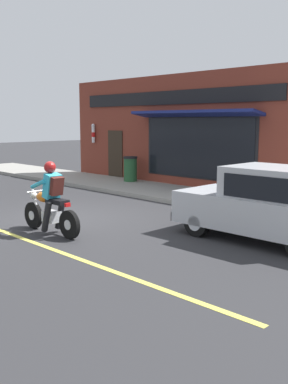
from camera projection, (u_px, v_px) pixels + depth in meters
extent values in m
plane|color=#2B2B2D|center=(65.00, 219.00, 11.59)|extent=(80.00, 80.00, 0.00)
cube|color=gray|center=(124.00, 186.00, 16.98)|extent=(2.60, 22.00, 0.14)
cube|color=maroon|center=(173.00, 132.00, 16.98)|extent=(0.50, 11.13, 4.20)
cube|color=black|center=(197.00, 148.00, 15.89)|extent=(0.04, 4.67, 2.10)
cube|color=black|center=(198.00, 148.00, 15.90)|extent=(0.02, 4.90, 2.20)
cube|color=#2D2319|center=(115.00, 155.00, 19.11)|extent=(0.04, 0.90, 2.10)
cube|color=navy|center=(192.00, 114.00, 15.48)|extent=(0.81, 5.34, 0.24)
cube|color=black|center=(169.00, 98.00, 16.59)|extent=(0.06, 9.46, 0.50)
cylinder|color=white|center=(93.00, 135.00, 19.91)|extent=(0.14, 0.14, 0.70)
cylinder|color=red|center=(93.00, 135.00, 19.91)|extent=(0.15, 0.15, 0.20)
sphere|color=silver|center=(93.00, 126.00, 19.85)|extent=(0.16, 0.16, 0.16)
cylinder|color=black|center=(33.00, 215.00, 10.51)|extent=(0.12, 0.62, 0.62)
cylinder|color=silver|center=(33.00, 215.00, 10.51)|extent=(0.13, 0.22, 0.22)
cylinder|color=black|center=(69.00, 225.00, 9.55)|extent=(0.12, 0.62, 0.62)
cylinder|color=silver|center=(69.00, 225.00, 9.55)|extent=(0.13, 0.22, 0.22)
cube|color=silver|center=(52.00, 216.00, 9.98)|extent=(0.29, 0.41, 0.24)
ellipsoid|color=orange|center=(45.00, 197.00, 10.09)|extent=(0.31, 0.53, 0.24)
cube|color=black|center=(57.00, 201.00, 9.76)|extent=(0.27, 0.57, 0.10)
cylinder|color=silver|center=(35.00, 202.00, 10.39)|extent=(0.08, 0.33, 0.68)
cylinder|color=silver|center=(38.00, 191.00, 10.26)|extent=(0.56, 0.05, 0.04)
sphere|color=silver|center=(34.00, 195.00, 10.40)|extent=(0.16, 0.16, 0.16)
cylinder|color=silver|center=(69.00, 222.00, 9.83)|extent=(0.09, 0.55, 0.08)
cube|color=red|center=(68.00, 205.00, 9.51)|extent=(0.12, 0.06, 0.08)
cylinder|color=black|center=(47.00, 216.00, 9.80)|extent=(0.15, 0.35, 0.71)
cylinder|color=black|center=(60.00, 214.00, 10.05)|extent=(0.15, 0.35, 0.71)
cube|color=#33B2D1|center=(52.00, 186.00, 9.84)|extent=(0.35, 0.34, 0.57)
cylinder|color=#33B2D1|center=(38.00, 184.00, 9.85)|extent=(0.10, 0.52, 0.26)
cylinder|color=#33B2D1|center=(53.00, 182.00, 10.14)|extent=(0.10, 0.52, 0.26)
sphere|color=#A51919|center=(50.00, 167.00, 9.81)|extent=(0.26, 0.26, 0.26)
cube|color=#4C1E19|center=(56.00, 186.00, 9.72)|extent=(0.29, 0.25, 0.42)
cylinder|color=black|center=(197.00, 223.00, 9.77)|extent=(0.19, 0.60, 0.60)
cylinder|color=silver|center=(197.00, 223.00, 9.77)|extent=(0.20, 0.33, 0.33)
cylinder|color=black|center=(234.00, 213.00, 10.77)|extent=(0.19, 0.60, 0.60)
cylinder|color=silver|center=(234.00, 213.00, 10.77)|extent=(0.20, 0.33, 0.33)
cube|color=#B7BABF|center=(264.00, 212.00, 9.38)|extent=(1.68, 3.72, 0.70)
cube|color=#B7BABF|center=(276.00, 183.00, 9.11)|extent=(1.46, 1.91, 0.66)
cube|color=black|center=(239.00, 182.00, 9.73)|extent=(1.33, 0.36, 0.51)
cube|color=black|center=(257.00, 188.00, 8.61)|extent=(0.05, 1.52, 0.46)
cube|color=silver|center=(180.00, 199.00, 10.31)|extent=(0.24, 0.04, 0.14)
cube|color=silver|center=(207.00, 194.00, 11.02)|extent=(0.24, 0.04, 0.14)
cube|color=#28282B|center=(195.00, 212.00, 10.70)|extent=(1.61, 0.14, 0.20)
cylinder|color=#23512D|center=(130.00, 170.00, 17.69)|extent=(0.52, 0.52, 0.90)
cylinder|color=black|center=(130.00, 157.00, 17.61)|extent=(0.56, 0.56, 0.08)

